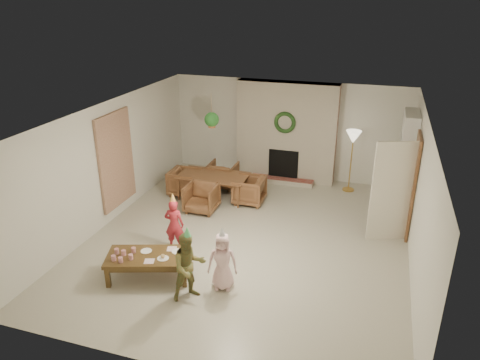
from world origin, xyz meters
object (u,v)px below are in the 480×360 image
at_px(child_plaid, 189,267).
at_px(dining_chair_far, 223,175).
at_px(dining_chair_near, 202,198).
at_px(child_red, 174,225).
at_px(child_pink, 222,261).
at_px(dining_chair_right, 249,190).
at_px(dining_chair_left, 185,182).
at_px(dining_table, 213,187).
at_px(coffee_table_top, 148,257).

bearing_deg(child_plaid, dining_chair_far, 59.93).
distance_m(dining_chair_near, child_red, 1.65).
bearing_deg(dining_chair_far, child_red, 92.16).
bearing_deg(dining_chair_near, child_pink, -61.46).
bearing_deg(child_red, dining_chair_right, -115.07).
xyz_separation_m(dining_chair_left, dining_chair_right, (1.59, 0.01, 0.00)).
height_order(dining_table, child_red, child_red).
xyz_separation_m(dining_chair_left, coffee_table_top, (0.82, -3.32, 0.08)).
relative_size(dining_chair_left, coffee_table_top, 0.50).
height_order(dining_chair_left, child_plaid, child_plaid).
distance_m(dining_chair_far, child_pink, 4.18).
relative_size(dining_chair_near, coffee_table_top, 0.50).
distance_m(dining_table, dining_chair_right, 0.89).
bearing_deg(coffee_table_top, dining_chair_near, 74.08).
relative_size(dining_table, dining_chair_near, 2.34).
xyz_separation_m(child_red, child_plaid, (0.86, -1.28, 0.06)).
distance_m(coffee_table_top, child_pink, 1.30).
height_order(coffee_table_top, child_plaid, child_plaid).
relative_size(dining_chair_right, child_pink, 0.70).
bearing_deg(dining_chair_near, dining_table, 90.00).
bearing_deg(coffee_table_top, dining_chair_far, 73.43).
relative_size(dining_chair_left, child_plaid, 0.61).
relative_size(dining_table, dining_chair_far, 2.34).
bearing_deg(coffee_table_top, dining_table, 73.69).
bearing_deg(child_plaid, dining_chair_left, 72.12).
bearing_deg(child_red, child_plaid, 116.49).
bearing_deg(child_pink, coffee_table_top, 170.63).
distance_m(dining_table, coffee_table_top, 3.33).
xyz_separation_m(dining_table, dining_chair_right, (0.88, 0.01, 0.03)).
distance_m(dining_table, child_plaid, 3.77).
xyz_separation_m(dining_table, child_plaid, (0.99, -3.63, 0.28)).
relative_size(dining_chair_right, coffee_table_top, 0.50).
bearing_deg(dining_chair_far, child_plaid, 102.53).
relative_size(dining_chair_far, dining_chair_right, 1.00).
distance_m(dining_table, dining_chair_left, 0.71).
bearing_deg(dining_chair_far, dining_table, 90.00).
relative_size(dining_table, child_pink, 1.63).
distance_m(dining_chair_near, child_pink, 2.88).
relative_size(dining_table, dining_chair_left, 2.34).
distance_m(coffee_table_top, child_red, 0.99).
height_order(dining_table, dining_chair_far, dining_chair_far).
bearing_deg(dining_chair_near, dining_chair_left, 135.00).
relative_size(dining_chair_near, child_plaid, 0.61).
xyz_separation_m(dining_chair_left, child_plaid, (1.70, -3.62, 0.25)).
bearing_deg(child_pink, dining_table, 99.79).
bearing_deg(child_red, dining_chair_left, -77.54).
bearing_deg(child_plaid, coffee_table_top, 117.98).
distance_m(dining_chair_near, child_plaid, 3.09).
relative_size(dining_chair_far, coffee_table_top, 0.50).
xyz_separation_m(dining_chair_near, child_red, (0.13, -1.63, 0.19)).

